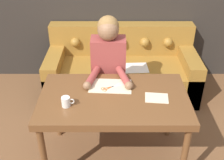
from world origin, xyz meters
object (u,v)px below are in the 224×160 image
scissors (110,88)px  mug (67,102)px  dining_table (115,103)px  couch (123,70)px  person (110,74)px

scissors → mug: size_ratio=2.08×
dining_table → couch: size_ratio=0.68×
person → mug: bearing=-117.1°
scissors → mug: mug is taller
person → mug: 0.79m
scissors → person: bearing=91.6°
person → couch: bearing=76.9°
dining_table → scissors: size_ratio=5.80×
person → scissors: person is taller
dining_table → couch: bearing=84.9°
dining_table → mug: (-0.41, -0.15, 0.12)m
dining_table → person: (-0.06, 0.55, -0.01)m
person → mug: size_ratio=11.80×
person → scissors: bearing=-88.4°
couch → person: person is taller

